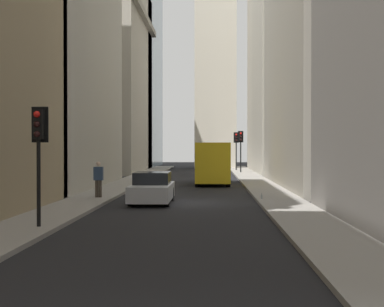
{
  "coord_description": "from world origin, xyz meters",
  "views": [
    {
      "loc": [
        -25.7,
        -1.25,
        2.57
      ],
      "look_at": [
        12.97,
        0.03,
        2.11
      ],
      "focal_mm": 52.2,
      "sensor_mm": 36.0,
      "label": 1
    }
  ],
  "objects_px": {
    "delivery_truck": "(213,163)",
    "traffic_light_far_junction": "(236,142)",
    "pedestrian": "(98,178)",
    "discarded_bottle": "(262,197)",
    "traffic_light_midblock": "(241,142)",
    "traffic_light_foreground": "(38,138)",
    "sedan_silver": "(152,189)"
  },
  "relations": [
    {
      "from": "delivery_truck",
      "to": "traffic_light_far_junction",
      "type": "distance_m",
      "value": 21.08
    },
    {
      "from": "traffic_light_far_junction",
      "to": "discarded_bottle",
      "type": "height_order",
      "value": "traffic_light_far_junction"
    },
    {
      "from": "sedan_silver",
      "to": "traffic_light_midblock",
      "type": "distance_m",
      "value": 28.98
    },
    {
      "from": "delivery_truck",
      "to": "discarded_bottle",
      "type": "relative_size",
      "value": 23.93
    },
    {
      "from": "traffic_light_far_junction",
      "to": "pedestrian",
      "type": "distance_m",
      "value": 33.29
    },
    {
      "from": "traffic_light_midblock",
      "to": "pedestrian",
      "type": "distance_m",
      "value": 28.27
    },
    {
      "from": "traffic_light_foreground",
      "to": "traffic_light_far_junction",
      "type": "relative_size",
      "value": 0.92
    },
    {
      "from": "traffic_light_midblock",
      "to": "discarded_bottle",
      "type": "relative_size",
      "value": 14.65
    },
    {
      "from": "sedan_silver",
      "to": "traffic_light_foreground",
      "type": "relative_size",
      "value": 1.17
    },
    {
      "from": "traffic_light_far_junction",
      "to": "discarded_bottle",
      "type": "relative_size",
      "value": 14.7
    },
    {
      "from": "sedan_silver",
      "to": "traffic_light_far_junction",
      "type": "xyz_separation_m",
      "value": [
        33.62,
        -5.37,
        2.39
      ]
    },
    {
      "from": "discarded_bottle",
      "to": "pedestrian",
      "type": "bearing_deg",
      "value": 85.56
    },
    {
      "from": "traffic_light_foreground",
      "to": "sedan_silver",
      "type": "bearing_deg",
      "value": -17.02
    },
    {
      "from": "traffic_light_foreground",
      "to": "traffic_light_midblock",
      "type": "bearing_deg",
      "value": -12.49
    },
    {
      "from": "sedan_silver",
      "to": "discarded_bottle",
      "type": "height_order",
      "value": "sedan_silver"
    },
    {
      "from": "traffic_light_midblock",
      "to": "traffic_light_far_junction",
      "type": "distance_m",
      "value": 5.28
    },
    {
      "from": "pedestrian",
      "to": "traffic_light_midblock",
      "type": "bearing_deg",
      "value": -17.13
    },
    {
      "from": "discarded_bottle",
      "to": "traffic_light_far_junction",
      "type": "bearing_deg",
      "value": -0.56
    },
    {
      "from": "traffic_light_far_junction",
      "to": "traffic_light_midblock",
      "type": "bearing_deg",
      "value": -177.94
    },
    {
      "from": "traffic_light_midblock",
      "to": "sedan_silver",
      "type": "bearing_deg",
      "value": 168.9
    },
    {
      "from": "traffic_light_far_junction",
      "to": "pedestrian",
      "type": "height_order",
      "value": "traffic_light_far_junction"
    },
    {
      "from": "sedan_silver",
      "to": "traffic_light_midblock",
      "type": "bearing_deg",
      "value": -11.1
    },
    {
      "from": "pedestrian",
      "to": "discarded_bottle",
      "type": "xyz_separation_m",
      "value": [
        -0.6,
        -7.79,
        -0.83
      ]
    },
    {
      "from": "traffic_light_midblock",
      "to": "traffic_light_far_junction",
      "type": "height_order",
      "value": "traffic_light_far_junction"
    },
    {
      "from": "traffic_light_midblock",
      "to": "discarded_bottle",
      "type": "xyz_separation_m",
      "value": [
        -27.56,
        0.51,
        -2.8
      ]
    },
    {
      "from": "delivery_truck",
      "to": "traffic_light_foreground",
      "type": "xyz_separation_m",
      "value": [
        -21.21,
        5.39,
        1.37
      ]
    },
    {
      "from": "sedan_silver",
      "to": "traffic_light_foreground",
      "type": "distance_m",
      "value": 9.1
    },
    {
      "from": "sedan_silver",
      "to": "discarded_bottle",
      "type": "bearing_deg",
      "value": -81.15
    },
    {
      "from": "traffic_light_foreground",
      "to": "pedestrian",
      "type": "relative_size",
      "value": 2.12
    },
    {
      "from": "delivery_truck",
      "to": "traffic_light_foreground",
      "type": "distance_m",
      "value": 21.93
    },
    {
      "from": "traffic_light_foreground",
      "to": "discarded_bottle",
      "type": "height_order",
      "value": "traffic_light_foreground"
    },
    {
      "from": "traffic_light_far_junction",
      "to": "sedan_silver",
      "type": "bearing_deg",
      "value": 170.92
    }
  ]
}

